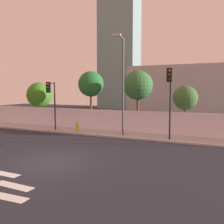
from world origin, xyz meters
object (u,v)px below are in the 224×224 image
traffic_light_left (51,95)px  fire_hydrant (77,127)px  roadside_tree_rightmost (185,98)px  roadside_tree_leftmost (39,95)px  roadside_tree_midright (138,85)px  roadside_tree_midleft (91,84)px  traffic_light_center (170,89)px  street_lamp_curbside (122,79)px

traffic_light_left → fire_hydrant: (2.21, 0.56, -2.65)m
roadside_tree_rightmost → roadside_tree_leftmost: bearing=180.0°
roadside_tree_midright → fire_hydrant: bearing=-146.0°
roadside_tree_midleft → traffic_light_center: bearing=-24.5°
traffic_light_left → traffic_light_center: bearing=-1.2°
street_lamp_curbside → roadside_tree_midright: 3.05m
fire_hydrant → street_lamp_curbside: bearing=-0.6°
traffic_light_center → roadside_tree_leftmost: traffic_light_center is taller
roadside_tree_leftmost → roadside_tree_midleft: bearing=0.0°
fire_hydrant → roadside_tree_midleft: bearing=95.5°
roadside_tree_midright → roadside_tree_rightmost: size_ratio=1.33×
street_lamp_curbside → roadside_tree_midleft: (-4.42, 3.01, -0.32)m
fire_hydrant → roadside_tree_rightmost: roadside_tree_rightmost is taller
street_lamp_curbside → roadside_tree_leftmost: street_lamp_curbside is taller
traffic_light_center → traffic_light_left: bearing=178.8°
traffic_light_left → traffic_light_center: size_ratio=0.85×
traffic_light_center → roadside_tree_leftmost: bearing=165.5°
traffic_light_left → roadside_tree_midleft: (1.92, 3.53, 0.98)m
fire_hydrant → roadside_tree_midright: (4.39, 2.96, 3.50)m
roadside_tree_leftmost → roadside_tree_midright: 10.96m
roadside_tree_leftmost → street_lamp_curbside: bearing=-15.8°
traffic_light_center → roadside_tree_midright: roadside_tree_midright is taller
street_lamp_curbside → fire_hydrant: bearing=179.4°
traffic_light_center → roadside_tree_leftmost: size_ratio=1.11×
roadside_tree_leftmost → roadside_tree_rightmost: bearing=0.0°
traffic_light_center → roadside_tree_midleft: 9.01m
roadside_tree_leftmost → roadside_tree_midleft: roadside_tree_midleft is taller
roadside_tree_leftmost → roadside_tree_rightmost: size_ratio=1.11×
street_lamp_curbside → fire_hydrant: (-4.13, 0.05, -3.96)m
fire_hydrant → roadside_tree_midleft: size_ratio=0.15×
street_lamp_curbside → roadside_tree_leftmost: size_ratio=1.67×
roadside_tree_midleft → roadside_tree_midright: (4.68, 0.00, -0.14)m
traffic_light_left → traffic_light_center: traffic_light_center is taller
traffic_light_left → roadside_tree_midright: size_ratio=0.78×
roadside_tree_rightmost → traffic_light_center: bearing=-98.0°
traffic_light_left → street_lamp_curbside: street_lamp_curbside is taller
traffic_light_left → traffic_light_center: (10.11, -0.20, 0.54)m
fire_hydrant → roadside_tree_rightmost: bearing=19.4°
street_lamp_curbside → traffic_light_center: bearing=-10.9°
roadside_tree_leftmost → fire_hydrant: bearing=-24.4°
traffic_light_center → roadside_tree_rightmost: bearing=82.0°
street_lamp_curbside → roadside_tree_midright: bearing=85.1°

